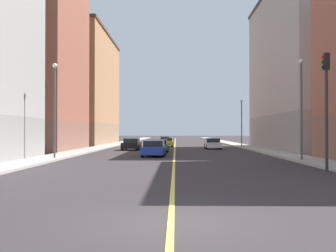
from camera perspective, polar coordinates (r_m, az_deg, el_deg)
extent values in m
plane|color=#312B2D|center=(10.00, 0.41, -13.10)|extent=(400.00, 400.00, 0.00)
cube|color=#9E9B93|center=(59.60, 10.41, -2.75)|extent=(2.61, 168.00, 0.15)
cube|color=#9E9B93|center=(59.63, -8.51, -2.75)|extent=(2.61, 168.00, 0.15)
cube|color=#E5D14C|center=(58.81, 0.95, -2.85)|extent=(0.16, 154.00, 0.01)
cube|color=gray|center=(51.50, 18.04, -0.84)|extent=(8.12, 24.82, 4.09)
cube|color=#9E9993|center=(52.34, 17.99, 9.54)|extent=(8.12, 24.82, 14.77)
cube|color=brown|center=(48.59, -17.26, -1.37)|extent=(8.12, 14.39, 3.20)
cube|color=#93513D|center=(49.63, -17.21, 11.01)|extent=(8.12, 14.39, 18.09)
cube|color=#8F6B4F|center=(70.93, -11.37, -1.07)|extent=(8.12, 24.60, 3.50)
cube|color=#A8754C|center=(71.46, -11.35, 6.20)|extent=(8.12, 24.60, 14.59)
cube|color=#4B3422|center=(72.75, -11.34, 12.07)|extent=(8.42, 24.90, 0.40)
cylinder|color=#2D2D2D|center=(23.37, 20.99, 0.65)|extent=(0.16, 0.16, 5.39)
cube|color=black|center=(23.66, 20.95, 8.29)|extent=(0.28, 0.32, 0.90)
sphere|color=red|center=(23.65, 20.58, 8.95)|extent=(0.20, 0.20, 0.20)
sphere|color=#352204|center=(23.61, 20.58, 8.28)|extent=(0.20, 0.20, 0.20)
sphere|color=black|center=(23.56, 20.59, 7.61)|extent=(0.20, 0.20, 0.20)
cylinder|color=#4C4C51|center=(30.98, 17.89, 1.92)|extent=(0.14, 0.14, 6.84)
sphere|color=#EAEACC|center=(31.35, 17.86, 8.45)|extent=(0.36, 0.36, 0.36)
cylinder|color=#4C4C51|center=(32.60, -15.33, 1.80)|extent=(0.14, 0.14, 6.87)
sphere|color=#EAEACC|center=(32.96, -15.30, 8.03)|extent=(0.36, 0.36, 0.36)
cylinder|color=#4C4C51|center=(57.09, 10.09, 0.25)|extent=(0.14, 0.14, 6.00)
sphere|color=#EAEACC|center=(57.23, 10.09, 3.41)|extent=(0.36, 0.36, 0.36)
cube|color=black|center=(48.12, -5.05, -2.67)|extent=(2.03, 4.00, 0.66)
cube|color=black|center=(48.28, -5.02, -1.99)|extent=(1.73, 2.08, 0.48)
cylinder|color=black|center=(49.47, -5.83, -2.88)|extent=(0.24, 0.65, 0.64)
cylinder|color=black|center=(49.23, -3.85, -2.89)|extent=(0.24, 0.65, 0.64)
cylinder|color=black|center=(47.06, -6.30, -2.98)|extent=(0.24, 0.65, 0.64)
cylinder|color=black|center=(46.81, -4.22, -3.00)|extent=(0.24, 0.65, 0.64)
cube|color=#23389E|center=(35.69, -1.93, -3.33)|extent=(2.03, 4.50, 0.65)
cube|color=black|center=(35.69, -1.93, -2.40)|extent=(1.72, 2.27, 0.51)
cylinder|color=black|center=(37.16, -3.04, -3.58)|extent=(0.25, 0.65, 0.64)
cylinder|color=black|center=(37.01, -0.43, -3.59)|extent=(0.25, 0.65, 0.64)
cylinder|color=black|center=(34.43, -3.55, -3.80)|extent=(0.25, 0.65, 0.64)
cylinder|color=black|center=(34.27, -0.73, -3.81)|extent=(0.25, 0.65, 0.64)
cube|color=#1E6B38|center=(42.96, -1.26, -2.91)|extent=(1.92, 4.47, 0.63)
cube|color=black|center=(42.83, -1.27, -2.18)|extent=(1.66, 1.99, 0.46)
cylinder|color=black|center=(44.39, -2.25, -3.12)|extent=(0.23, 0.64, 0.64)
cylinder|color=black|center=(44.30, -0.07, -3.13)|extent=(0.23, 0.64, 0.64)
cylinder|color=black|center=(41.65, -2.53, -3.28)|extent=(0.23, 0.64, 0.64)
cylinder|color=black|center=(41.55, -0.21, -3.28)|extent=(0.23, 0.64, 0.64)
cube|color=white|center=(51.14, 6.18, -2.59)|extent=(1.88, 4.13, 0.60)
cube|color=black|center=(51.28, 6.16, -1.97)|extent=(1.63, 2.01, 0.51)
cylinder|color=black|center=(52.34, 5.13, -2.76)|extent=(0.23, 0.64, 0.64)
cylinder|color=black|center=(52.50, 6.94, -2.75)|extent=(0.23, 0.64, 0.64)
cylinder|color=black|center=(49.80, 5.39, -2.86)|extent=(0.23, 0.64, 0.64)
cylinder|color=black|center=(49.98, 7.28, -2.85)|extent=(0.23, 0.64, 0.64)
cube|color=gold|center=(59.13, -0.18, -2.35)|extent=(1.75, 3.95, 0.59)
cube|color=black|center=(59.24, -0.17, -1.85)|extent=(1.54, 1.79, 0.43)
cylinder|color=black|center=(60.38, -0.90, -2.50)|extent=(0.22, 0.64, 0.64)
cylinder|color=black|center=(60.35, 0.60, -2.50)|extent=(0.22, 0.64, 0.64)
cylinder|color=black|center=(57.94, -0.99, -2.57)|extent=(0.22, 0.64, 0.64)
cylinder|color=black|center=(57.90, 0.58, -2.58)|extent=(0.22, 0.64, 0.64)
cube|color=red|center=(75.44, -0.42, -2.02)|extent=(1.85, 4.17, 0.56)
cube|color=black|center=(75.45, -0.42, -1.63)|extent=(1.60, 2.07, 0.46)
cylinder|color=black|center=(76.73, -1.01, -2.14)|extent=(0.23, 0.64, 0.64)
cylinder|color=black|center=(76.72, 0.19, -2.14)|extent=(0.23, 0.64, 0.64)
cylinder|color=black|center=(74.17, -1.04, -2.18)|extent=(0.23, 0.64, 0.64)
cylinder|color=black|center=(74.16, 0.20, -2.18)|extent=(0.23, 0.64, 0.64)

